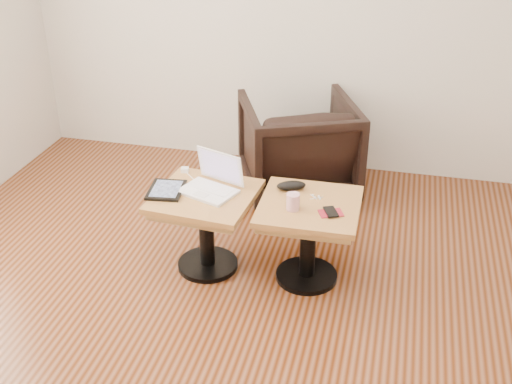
% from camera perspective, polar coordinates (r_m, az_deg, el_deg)
% --- Properties ---
extents(room_shell, '(4.52, 4.52, 2.71)m').
position_cam_1_polar(room_shell, '(2.70, -1.52, 8.13)').
color(room_shell, '#471E0A').
rests_on(room_shell, ground).
extents(side_table_left, '(0.61, 0.61, 0.51)m').
position_cam_1_polar(side_table_left, '(3.79, -4.50, -1.85)').
color(side_table_left, black).
rests_on(side_table_left, ground).
extents(side_table_right, '(0.57, 0.57, 0.51)m').
position_cam_1_polar(side_table_right, '(3.69, 4.72, -2.76)').
color(side_table_right, black).
rests_on(side_table_right, ground).
extents(laptop, '(0.38, 0.35, 0.22)m').
position_cam_1_polar(laptop, '(3.74, -3.92, 0.78)').
color(laptop, white).
rests_on(laptop, side_table_left).
extents(tablet, '(0.23, 0.27, 0.02)m').
position_cam_1_polar(tablet, '(3.77, -7.98, 0.19)').
color(tablet, black).
rests_on(tablet, side_table_left).
extents(charging_adapter, '(0.05, 0.05, 0.03)m').
position_cam_1_polar(charging_adapter, '(3.98, -6.34, 1.98)').
color(charging_adapter, white).
rests_on(charging_adapter, side_table_left).
extents(glasses_case, '(0.19, 0.13, 0.05)m').
position_cam_1_polar(glasses_case, '(3.75, 3.15, 0.57)').
color(glasses_case, black).
rests_on(glasses_case, side_table_right).
extents(striped_cup, '(0.09, 0.09, 0.10)m').
position_cam_1_polar(striped_cup, '(3.54, 3.31, -0.87)').
color(striped_cup, '#BC4964').
rests_on(striped_cup, side_table_right).
extents(earbuds_tangle, '(0.07, 0.05, 0.01)m').
position_cam_1_polar(earbuds_tangle, '(3.68, 5.39, -0.45)').
color(earbuds_tangle, white).
rests_on(earbuds_tangle, side_table_right).
extents(phone_on_sleeve, '(0.15, 0.13, 0.02)m').
position_cam_1_polar(phone_on_sleeve, '(3.53, 6.67, -1.81)').
color(phone_on_sleeve, maroon).
rests_on(phone_on_sleeve, side_table_right).
extents(armchair, '(1.02, 1.03, 0.72)m').
position_cam_1_polar(armchair, '(4.66, 3.78, 3.98)').
color(armchair, black).
rests_on(armchair, ground).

